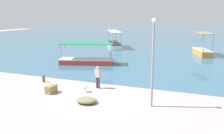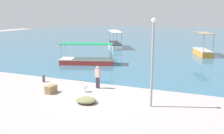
{
  "view_description": "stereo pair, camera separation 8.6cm",
  "coord_description": "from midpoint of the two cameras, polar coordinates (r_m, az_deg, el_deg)",
  "views": [
    {
      "loc": [
        6.67,
        -14.57,
        5.51
      ],
      "look_at": [
        -1.15,
        4.79,
        1.01
      ],
      "focal_mm": 40.0,
      "sensor_mm": 36.0,
      "label": 1
    },
    {
      "loc": [
        6.75,
        -14.53,
        5.51
      ],
      "look_at": [
        -1.15,
        4.79,
        1.01
      ],
      "focal_mm": 40.0,
      "sensor_mm": 36.0,
      "label": 2
    }
  ],
  "objects": [
    {
      "name": "mooring_bollard",
      "position": [
        21.18,
        -15.26,
        -2.46
      ],
      "size": [
        0.23,
        0.23,
        0.6
      ],
      "color": "#47474C",
      "rests_on": "ground"
    },
    {
      "name": "lamp_post",
      "position": [
        14.67,
        9.4,
        2.07
      ],
      "size": [
        0.28,
        0.28,
        5.26
      ],
      "color": "gray",
      "rests_on": "ground"
    },
    {
      "name": "fishing_boat_far_left",
      "position": [
        27.79,
        -5.64,
        1.65
      ],
      "size": [
        6.2,
        3.6,
        2.28
      ],
      "color": "red",
      "rests_on": "harbor_water"
    },
    {
      "name": "ground",
      "position": [
        16.94,
        -2.41,
        -6.83
      ],
      "size": [
        120.0,
        120.0,
        0.0
      ],
      "primitive_type": "plane",
      "color": "gray"
    },
    {
      "name": "fishing_boat_outer",
      "position": [
        35.52,
        20.13,
        3.44
      ],
      "size": [
        2.91,
        4.87,
        3.01
      ],
      "color": "orange",
      "rests_on": "harbor_water"
    },
    {
      "name": "cargo_crate",
      "position": [
        18.18,
        -13.63,
        -4.94
      ],
      "size": [
        0.5,
        0.87,
        0.54
      ],
      "primitive_type": "cube",
      "rotation": [
        0.0,
        0.0,
        1.53
      ],
      "color": "olive",
      "rests_on": "ground"
    },
    {
      "name": "harbor_water",
      "position": [
        63.15,
        16.15,
        6.67
      ],
      "size": [
        110.0,
        90.0,
        0.0
      ],
      "primitive_type": "cube",
      "color": "#34617B",
      "rests_on": "ground"
    },
    {
      "name": "pelican",
      "position": [
        17.95,
        -6.09,
        -4.53
      ],
      "size": [
        0.42,
        0.79,
        0.8
      ],
      "color": "#E0997A",
      "rests_on": "ground"
    },
    {
      "name": "fisherman_standing",
      "position": [
        18.62,
        -3.16,
        -2.17
      ],
      "size": [
        0.44,
        0.32,
        1.69
      ],
      "color": "#3E2E39",
      "rests_on": "ground"
    },
    {
      "name": "fishing_boat_far_right",
      "position": [
        41.14,
        0.71,
        5.25
      ],
      "size": [
        4.51,
        6.52,
        2.7
      ],
      "color": "white",
      "rests_on": "harbor_water"
    },
    {
      "name": "net_pile",
      "position": [
        15.87,
        -5.78,
        -7.54
      ],
      "size": [
        1.34,
        1.14,
        0.35
      ],
      "primitive_type": "ellipsoid",
      "color": "#696945",
      "rests_on": "ground"
    }
  ]
}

